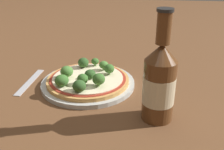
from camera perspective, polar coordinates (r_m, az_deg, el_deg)
The scene contains 15 objects.
ground_plane at distance 0.71m, azimuth -3.95°, elevation -2.64°, with size 3.00×3.00×0.00m, color brown.
plate at distance 0.72m, azimuth -5.21°, elevation -1.79°, with size 0.25×0.25×0.01m.
pizza at distance 0.71m, azimuth -5.26°, elevation -0.99°, with size 0.22×0.22×0.01m.
broccoli_floret_0 at distance 0.67m, azimuth -6.41°, elevation -0.87°, with size 0.03×0.03×0.03m.
broccoli_floret_1 at distance 0.74m, azimuth -1.82°, elevation 2.20°, with size 0.03×0.03×0.03m.
broccoli_floret_2 at distance 0.78m, azimuth -3.71°, elevation 2.97°, with size 0.02×0.02×0.02m.
broccoli_floret_3 at distance 0.71m, azimuth -9.82°, elevation 0.77°, with size 0.03×0.03×0.03m.
broccoli_floret_4 at distance 0.70m, azimuth -4.71°, elevation 0.35°, with size 0.03×0.03×0.02m.
broccoli_floret_5 at distance 0.77m, azimuth -6.26°, elevation 2.71°, with size 0.03×0.03×0.03m.
broccoli_floret_6 at distance 0.63m, azimuth -7.15°, elevation -2.39°, with size 0.03×0.03×0.03m.
broccoli_floret_7 at distance 0.67m, azimuth -10.91°, elevation -1.19°, with size 0.04×0.04×0.03m.
broccoli_floret_8 at distance 0.65m, azimuth -2.91°, elevation -0.92°, with size 0.03×0.03×0.03m.
broccoli_floret_9 at distance 0.72m, azimuth -0.61°, elevation 1.36°, with size 0.03×0.03×0.03m.
beer_bottle at distance 0.55m, azimuth 10.25°, elevation -1.53°, with size 0.07×0.07×0.24m.
fork at distance 0.77m, azimuth -17.45°, elevation -1.35°, with size 0.02×0.16×0.00m.
Camera 1 is at (0.13, -0.62, 0.33)m, focal length 42.00 mm.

